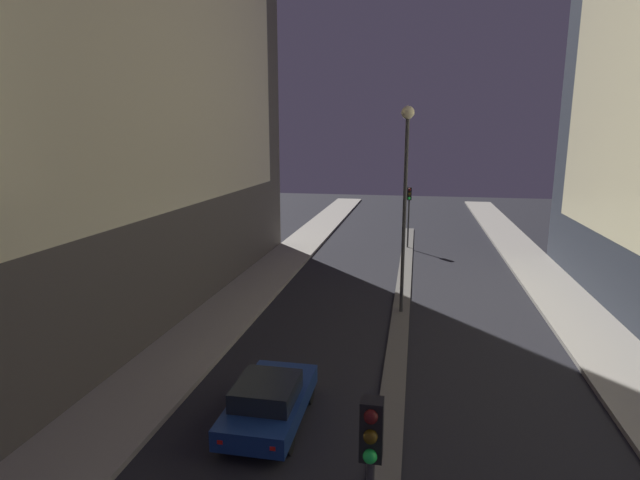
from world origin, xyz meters
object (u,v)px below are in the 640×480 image
object	(u,v)px
traffic_light_near	(370,474)
street_lamp	(406,173)
traffic_light_mid	(409,203)
car_left_lane	(269,401)

from	to	relation	value
traffic_light_near	street_lamp	world-z (taller)	street_lamp
traffic_light_near	traffic_light_mid	xyz separation A→B (m)	(0.00, 29.29, 0.00)
traffic_light_mid	street_lamp	world-z (taller)	street_lamp
street_lamp	traffic_light_mid	bearing A→B (deg)	90.00
street_lamp	car_left_lane	distance (m)	11.76
car_left_lane	traffic_light_mid	bearing A→B (deg)	81.88
traffic_light_mid	car_left_lane	world-z (taller)	traffic_light_mid
street_lamp	car_left_lane	bearing A→B (deg)	-108.88
traffic_light_near	car_left_lane	world-z (taller)	traffic_light_near
traffic_light_mid	street_lamp	distance (m)	13.96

